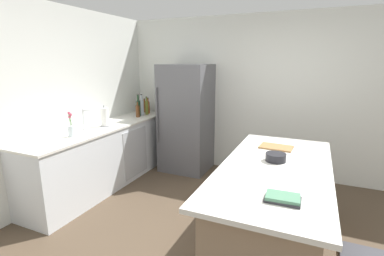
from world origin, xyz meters
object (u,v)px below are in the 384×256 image
Objects in this scene: kitchen_island at (273,208)px; syrup_bottle at (138,111)px; soda_bottle at (142,107)px; vinegar_bottle at (148,107)px; cookbook_stack at (283,198)px; paper_towel_roll at (105,117)px; olive_oil_bottle at (147,107)px; wine_bottle at (138,108)px; refrigerator at (186,118)px; sink_faucet at (84,119)px; mixing_bowl at (276,157)px; whiskey_bottle at (145,107)px; flower_vase at (71,129)px; cutting_board at (276,147)px.

syrup_bottle reaches higher than kitchen_island.
syrup_bottle is (-2.48, 1.34, 0.58)m from kitchen_island.
syrup_bottle is at bearing -77.31° from soda_bottle.
cookbook_stack is at bearing -42.33° from vinegar_bottle.
olive_oil_bottle reaches higher than paper_towel_roll.
wine_bottle reaches higher than soda_bottle.
wine_bottle is (-0.01, -0.30, 0.03)m from vinegar_bottle.
refrigerator is 4.77× the size of wine_bottle.
paper_towel_roll is 1.05m from olive_oil_bottle.
vinegar_bottle is 3.59m from cookbook_stack.
cookbook_stack is (2.75, -0.94, -0.16)m from sink_faucet.
vinegar_bottle is at bearing 145.53° from kitchen_island.
wine_bottle reaches higher than vinegar_bottle.
soda_bottle is at bearing 150.73° from mixing_bowl.
sink_faucet is (-0.90, -1.41, 0.18)m from refrigerator.
sink_faucet is at bearing -122.60° from refrigerator.
cookbook_stack is (2.66, -2.22, -0.15)m from soda_bottle.
olive_oil_bottle reaches higher than syrup_bottle.
paper_towel_roll is 0.97m from soda_bottle.
wine_bottle is at bearing 85.65° from sink_faucet.
whiskey_bottle is (-2.64, 1.81, 0.57)m from kitchen_island.
cookbook_stack is at bearing -78.70° from kitchen_island.
refrigerator is 6.06× the size of sink_faucet.
whiskey_bottle is at bearing 109.36° from syrup_bottle.
flower_vase is 2.53m from cutting_board.
vinegar_bottle is at bearing 86.13° from sink_faucet.
wine_bottle is (0.00, -0.11, 0.00)m from soda_bottle.
kitchen_island is 1.19× the size of refrigerator.
refrigerator is 0.95m from whiskey_bottle.
whiskey_bottle is 0.49m from syrup_bottle.
olive_oil_bottle reaches higher than vinegar_bottle.
wine_bottle is (-0.05, -0.19, 0.02)m from olive_oil_bottle.
cutting_board is at bearing 0.48° from paper_towel_roll.
vinegar_bottle is 0.77× the size of soda_bottle.
vinegar_bottle is 2.69m from cutting_board.
wine_bottle is at bearing -72.42° from whiskey_bottle.
sink_faucet reaches higher than cookbook_stack.
mixing_bowl is at bearing -29.27° from soda_bottle.
olive_oil_bottle is (0.17, -0.19, 0.03)m from whiskey_bottle.
mixing_bowl is (2.49, -1.59, -0.11)m from vinegar_bottle.
flower_vase is 1.01× the size of olive_oil_bottle.
cookbook_stack is 0.84m from mixing_bowl.
soda_bottle is 0.99× the size of cutting_board.
whiskey_bottle is 0.15m from vinegar_bottle.
wine_bottle is (0.00, 0.86, 0.02)m from paper_towel_roll.
soda_bottle reaches higher than cutting_board.
cookbook_stack is at bearing -18.97° from sink_faucet.
kitchen_island is 6.71× the size of olive_oil_bottle.
soda_bottle is (-0.01, 1.61, 0.04)m from flower_vase.
refrigerator is at bearing 135.80° from kitchen_island.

